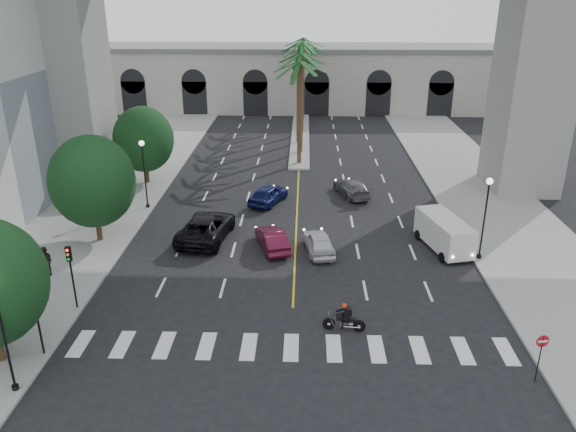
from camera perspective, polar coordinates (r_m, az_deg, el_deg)
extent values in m
plane|color=black|center=(28.28, 0.40, -11.45)|extent=(140.00, 140.00, 0.00)
cube|color=gray|center=(44.39, -18.84, 0.36)|extent=(8.00, 100.00, 0.15)
cube|color=gray|center=(44.03, 20.82, -0.09)|extent=(8.00, 100.00, 0.15)
cube|color=gray|center=(63.49, 1.25, 7.96)|extent=(2.00, 24.00, 0.20)
cube|color=beige|center=(79.42, 1.40, 13.69)|extent=(70.00, 10.00, 8.00)
cube|color=slate|center=(78.91, 1.43, 16.75)|extent=(71.00, 10.50, 0.50)
cube|color=gray|center=(49.25, 23.93, 14.21)|extent=(5.00, 6.00, 20.80)
cube|color=gray|center=(49.65, -21.51, 14.60)|extent=(5.00, 6.00, 20.80)
cylinder|color=#47331E|center=(52.70, 1.17, 10.20)|extent=(0.40, 0.40, 9.50)
cylinder|color=#47331E|center=(56.59, 1.32, 11.18)|extent=(0.40, 0.40, 9.80)
cylinder|color=#47331E|center=(60.57, 1.07, 11.67)|extent=(0.40, 0.40, 9.30)
cylinder|color=#47331E|center=(64.44, 1.44, 12.66)|extent=(0.40, 0.40, 10.10)
cylinder|color=#47331E|center=(68.42, 1.25, 13.01)|extent=(0.40, 0.40, 9.60)
cylinder|color=#47331E|center=(72.35, 1.53, 13.62)|extent=(0.40, 0.40, 9.90)
cylinder|color=#382616|center=(38.95, -18.71, -0.83)|extent=(0.36, 0.36, 2.45)
ellipsoid|color=black|center=(37.94, -19.25, 3.34)|extent=(5.44, 5.44, 5.98)
cylinder|color=#382616|center=(49.69, -14.16, 4.47)|extent=(0.36, 0.36, 2.27)
ellipsoid|color=black|center=(48.95, -14.46, 7.56)|extent=(5.04, 5.04, 5.54)
cylinder|color=black|center=(26.94, -25.93, -15.49)|extent=(0.28, 0.28, 0.36)
cylinder|color=black|center=(25.63, -26.84, -11.15)|extent=(0.11, 0.11, 5.00)
cylinder|color=black|center=(44.12, -14.05, 0.92)|extent=(0.28, 0.28, 0.36)
cylinder|color=black|center=(43.33, -14.34, 3.91)|extent=(0.11, 0.11, 5.00)
sphere|color=white|center=(42.63, -14.66, 7.16)|extent=(0.40, 0.40, 0.40)
cylinder|color=black|center=(36.78, 18.82, -4.00)|extent=(0.28, 0.28, 0.36)
cylinder|color=black|center=(35.83, 19.29, -0.52)|extent=(0.11, 0.11, 5.00)
sphere|color=white|center=(34.99, 19.81, 3.34)|extent=(0.40, 0.40, 0.40)
cylinder|color=black|center=(27.86, -24.03, -9.92)|extent=(0.10, 0.10, 3.50)
cube|color=black|center=(27.15, -24.52, -7.22)|extent=(0.25, 0.18, 0.80)
cylinder|color=black|center=(31.00, -21.01, -6.10)|extent=(0.10, 0.10, 3.50)
cube|color=black|center=(30.35, -21.40, -3.60)|extent=(0.25, 0.18, 0.80)
cylinder|color=black|center=(28.21, 4.17, -10.85)|extent=(0.63, 0.17, 0.62)
cylinder|color=black|center=(28.19, 7.25, -11.02)|extent=(0.63, 0.17, 0.62)
cube|color=silver|center=(28.15, 5.82, -10.81)|extent=(0.44, 0.33, 0.27)
cube|color=black|center=(27.99, 5.52, -10.29)|extent=(0.59, 0.29, 0.21)
cube|color=black|center=(28.01, 6.49, -10.41)|extent=(0.49, 0.30, 0.12)
cylinder|color=black|center=(27.88, 4.68, -9.85)|extent=(0.09, 0.57, 0.03)
cube|color=black|center=(27.80, 6.02, -9.71)|extent=(0.31, 0.42, 0.54)
cube|color=black|center=(27.78, 6.37, -9.63)|extent=(0.18, 0.32, 0.39)
sphere|color=red|center=(27.62, 5.75, -9.07)|extent=(0.27, 0.27, 0.27)
imported|color=silver|center=(35.69, 3.16, -2.68)|extent=(2.28, 4.25, 1.38)
imported|color=#4E0F23|center=(36.11, -1.62, -2.35)|extent=(2.60, 4.41, 1.37)
imported|color=black|center=(37.85, -8.31, -1.12)|extent=(3.64, 6.46, 1.70)
imported|color=#5C5B60|center=(45.80, 6.49, 2.90)|extent=(3.15, 4.97, 1.34)
imported|color=#111850|center=(43.79, -2.01, 2.22)|extent=(3.32, 4.69, 1.48)
cube|color=silver|center=(37.22, 15.57, -1.57)|extent=(3.01, 5.27, 1.84)
cube|color=black|center=(35.27, 17.33, -2.72)|extent=(1.71, 0.64, 0.78)
cylinder|color=black|center=(35.79, 15.45, -4.08)|extent=(0.41, 0.69, 0.64)
cylinder|color=black|center=(36.61, 17.88, -3.76)|extent=(0.41, 0.69, 0.64)
cylinder|color=black|center=(38.60, 13.11, -1.87)|extent=(0.41, 0.69, 0.64)
cylinder|color=black|center=(39.35, 15.42, -1.63)|extent=(0.41, 0.69, 0.64)
imported|color=black|center=(35.32, -23.40, -4.26)|extent=(1.01, 0.87, 1.77)
cylinder|color=black|center=(26.55, 24.15, -13.16)|extent=(0.05, 0.05, 2.31)
cylinder|color=#B30C19|center=(26.07, 24.46, -11.50)|extent=(0.57, 0.13, 0.58)
cube|color=silver|center=(26.07, 24.46, -11.50)|extent=(0.44, 0.09, 0.10)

